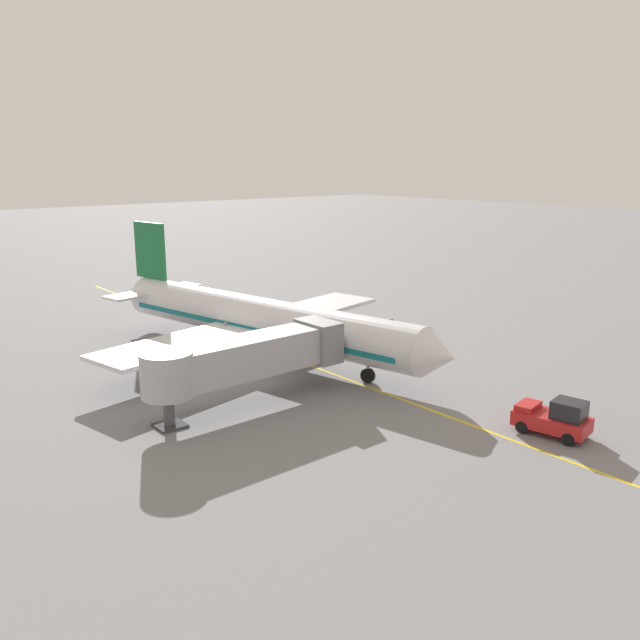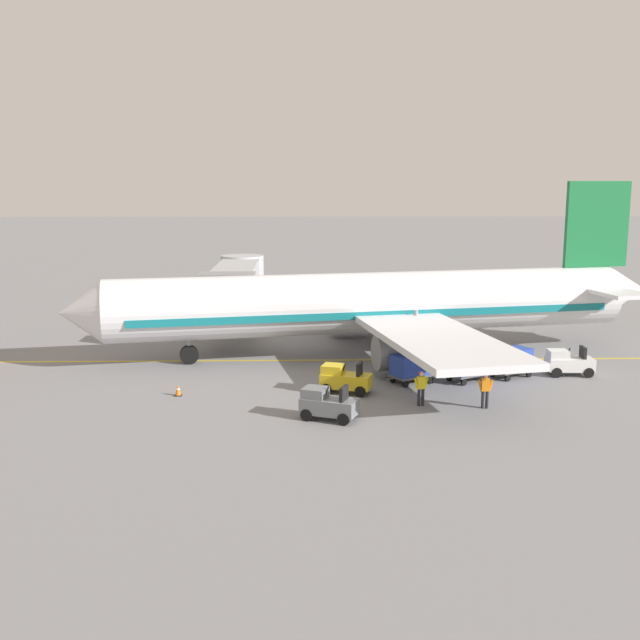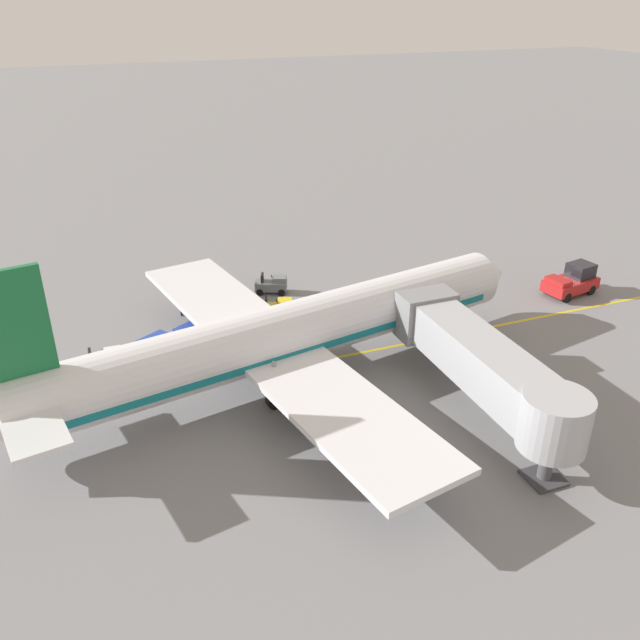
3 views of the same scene
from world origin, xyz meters
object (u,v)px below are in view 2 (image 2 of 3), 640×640
(baggage_tug_lead, at_px, (568,363))
(baggage_tug_spare, at_px, (327,404))
(jet_bridge, at_px, (236,284))
(parked_airliner, at_px, (377,304))
(baggage_cart_second_in_train, at_px, (468,364))
(safety_cone_nose_left, at_px, (178,390))
(baggage_tug_trailing, at_px, (344,379))
(ground_crew_loader, at_px, (421,387))
(ground_crew_wing_walker, at_px, (485,389))
(baggage_cart_front, at_px, (412,366))
(baggage_cart_third_in_train, at_px, (511,360))

(baggage_tug_lead, bearing_deg, baggage_tug_spare, 119.11)
(jet_bridge, xyz_separation_m, baggage_tug_lead, (-12.88, -19.42, -2.74))
(parked_airliner, height_order, baggage_cart_second_in_train, parked_airliner)
(baggage_cart_second_in_train, xyz_separation_m, safety_cone_nose_left, (-2.46, 15.15, -0.66))
(baggage_tug_lead, xyz_separation_m, baggage_tug_trailing, (-3.23, 12.60, 0.00))
(safety_cone_nose_left, bearing_deg, baggage_tug_spare, -118.58)
(jet_bridge, distance_m, ground_crew_loader, 21.32)
(ground_crew_wing_walker, bearing_deg, baggage_tug_lead, -45.25)
(baggage_tug_trailing, relative_size, ground_crew_wing_walker, 1.62)
(baggage_cart_front, bearing_deg, baggage_tug_spare, 142.72)
(ground_crew_loader, relative_size, safety_cone_nose_left, 2.86)
(baggage_cart_front, height_order, baggage_cart_second_in_train, same)
(baggage_tug_trailing, distance_m, safety_cone_nose_left, 8.38)
(ground_crew_wing_walker, relative_size, safety_cone_nose_left, 2.86)
(baggage_cart_second_in_train, bearing_deg, baggage_tug_lead, -79.17)
(baggage_tug_lead, height_order, baggage_cart_second_in_train, baggage_tug_lead)
(baggage_tug_lead, relative_size, baggage_tug_spare, 0.92)
(baggage_cart_third_in_train, relative_size, safety_cone_nose_left, 4.82)
(baggage_tug_lead, relative_size, baggage_cart_front, 0.89)
(baggage_cart_second_in_train, height_order, baggage_cart_third_in_train, same)
(baggage_cart_third_in_train, bearing_deg, ground_crew_wing_walker, 153.64)
(baggage_tug_lead, bearing_deg, baggage_cart_front, 99.05)
(baggage_tug_lead, height_order, safety_cone_nose_left, baggage_tug_lead)
(baggage_tug_trailing, bearing_deg, parked_airliner, -16.08)
(baggage_tug_spare, bearing_deg, ground_crew_wing_walker, -78.53)
(baggage_tug_lead, xyz_separation_m, ground_crew_loader, (-5.60, 9.07, 0.24))
(parked_airliner, height_order, baggage_tug_lead, parked_airliner)
(baggage_tug_lead, distance_m, baggage_cart_second_in_train, 5.92)
(baggage_tug_spare, distance_m, baggage_cart_front, 7.74)
(baggage_tug_lead, distance_m, ground_crew_loader, 10.67)
(parked_airliner, xyz_separation_m, safety_cone_nose_left, (-8.92, 10.84, -2.90))
(ground_crew_wing_walker, bearing_deg, safety_cone_nose_left, 80.50)
(baggage_tug_spare, height_order, ground_crew_loader, ground_crew_loader)
(parked_airliner, relative_size, baggage_cart_third_in_train, 13.08)
(parked_airliner, height_order, baggage_cart_front, parked_airliner)
(baggage_cart_second_in_train, bearing_deg, ground_crew_wing_walker, 176.55)
(baggage_tug_lead, distance_m, baggage_tug_trailing, 13.01)
(jet_bridge, bearing_deg, ground_crew_wing_walker, -144.89)
(jet_bridge, distance_m, baggage_cart_third_in_train, 21.01)
(baggage_cart_front, relative_size, ground_crew_wing_walker, 1.68)
(baggage_cart_front, bearing_deg, baggage_cart_third_in_train, -79.03)
(baggage_cart_third_in_train, bearing_deg, baggage_cart_second_in_train, 107.19)
(safety_cone_nose_left, bearing_deg, baggage_tug_lead, -80.33)
(baggage_cart_front, height_order, ground_crew_wing_walker, ground_crew_wing_walker)
(baggage_cart_front, distance_m, ground_crew_loader, 4.18)
(baggage_tug_spare, bearing_deg, baggage_cart_second_in_train, -50.33)
(jet_bridge, relative_size, baggage_tug_lead, 5.90)
(baggage_cart_third_in_train, height_order, safety_cone_nose_left, baggage_cart_third_in_train)
(jet_bridge, xyz_separation_m, baggage_cart_front, (-14.30, -10.50, -2.51))
(baggage_cart_second_in_train, bearing_deg, baggage_cart_front, 95.68)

